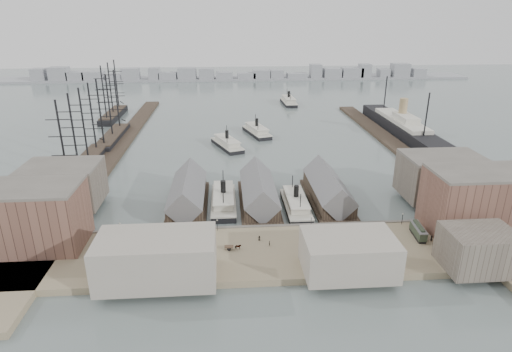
{
  "coord_description": "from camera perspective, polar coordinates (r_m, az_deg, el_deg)",
  "views": [
    {
      "loc": [
        -11.65,
        -127.85,
        66.61
      ],
      "look_at": [
        0.0,
        30.0,
        6.0
      ],
      "focal_mm": 30.0,
      "sensor_mm": 36.0,
      "label": 1
    }
  ],
  "objects": [
    {
      "name": "lamp_post_far_e",
      "position": [
        147.12,
        18.96,
        -5.15
      ],
      "size": [
        0.44,
        0.44,
        3.92
      ],
      "color": "black",
      "rests_on": "quay"
    },
    {
      "name": "west_wharf",
      "position": [
        243.76,
        -17.47,
        4.31
      ],
      "size": [
        10.0,
        220.0,
        1.6
      ],
      "primitive_type": "cube",
      "color": "#2D231C",
      "rests_on": "ground"
    },
    {
      "name": "street_bldg_west",
      "position": [
        113.83,
        -13.1,
        -10.65
      ],
      "size": [
        30.0,
        16.0,
        12.0
      ],
      "primitive_type": "cube",
      "color": "gray",
      "rests_on": "quay"
    },
    {
      "name": "seawall",
      "position": [
        139.51,
        1.07,
        -7.03
      ],
      "size": [
        180.0,
        1.2,
        2.3
      ],
      "primitive_type": "cube",
      "color": "#59544C",
      "rests_on": "ground"
    },
    {
      "name": "ferry_open_far",
      "position": [
        337.47,
        4.37,
        9.94
      ],
      "size": [
        10.12,
        30.28,
        10.7
      ],
      "rotation": [
        0.0,
        0.0,
        0.04
      ],
      "color": "black",
      "rests_on": "ground"
    },
    {
      "name": "ferry_shed_west",
      "position": [
        158.09,
        -9.09,
        -2.41
      ],
      "size": [
        14.0,
        42.0,
        12.6
      ],
      "color": "#2D231C",
      "rests_on": "ground"
    },
    {
      "name": "warehouse_east_front",
      "position": [
        149.96,
        27.4,
        -3.1
      ],
      "size": [
        30.0,
        18.0,
        19.0
      ],
      "primitive_type": "cube",
      "color": "brown",
      "rests_on": "east_land"
    },
    {
      "name": "lamp_post_near_w",
      "position": [
        135.82,
        -5.2,
        -6.25
      ],
      "size": [
        0.44,
        0.44,
        3.92
      ],
      "color": "black",
      "rests_on": "quay"
    },
    {
      "name": "far_shore",
      "position": [
        466.32,
        -3.09,
        13.2
      ],
      "size": [
        500.0,
        40.0,
        15.72
      ],
      "color": "gray",
      "rests_on": "ground"
    },
    {
      "name": "pedestrian_2",
      "position": [
        131.39,
        -8.2,
        -8.28
      ],
      "size": [
        0.94,
        1.3,
        1.82
      ],
      "primitive_type": "imported",
      "rotation": [
        0.0,
        0.0,
        4.47
      ],
      "color": "black",
      "rests_on": "quay"
    },
    {
      "name": "ferry_shed_center",
      "position": [
        157.86,
        0.35,
        -2.16
      ],
      "size": [
        14.0,
        42.0,
        12.6
      ],
      "color": "#2D231C",
      "rests_on": "ground"
    },
    {
      "name": "tram",
      "position": [
        141.34,
        20.81,
        -6.93
      ],
      "size": [
        3.4,
        9.97,
        3.48
      ],
      "rotation": [
        0.0,
        0.0,
        -0.09
      ],
      "color": "black",
      "rests_on": "quay"
    },
    {
      "name": "quay",
      "position": [
        126.77,
        1.69,
        -10.22
      ],
      "size": [
        180.0,
        30.0,
        2.0
      ],
      "primitive_type": "cube",
      "color": "#807156",
      "rests_on": "ground"
    },
    {
      "name": "pedestrian_8",
      "position": [
        137.38,
        15.31,
        -7.55
      ],
      "size": [
        0.61,
        0.99,
        1.57
      ],
      "primitive_type": "imported",
      "rotation": [
        0.0,
        0.0,
        4.45
      ],
      "color": "black",
      "rests_on": "quay"
    },
    {
      "name": "horse_cart_left",
      "position": [
        131.45,
        -15.2,
        -8.92
      ],
      "size": [
        4.58,
        1.54,
        1.46
      ],
      "rotation": [
        0.0,
        0.0,
        1.58
      ],
      "color": "black",
      "rests_on": "quay"
    },
    {
      "name": "ferry_docked_east",
      "position": [
        154.92,
        5.33,
        -3.67
      ],
      "size": [
        8.22,
        27.42,
        9.79
      ],
      "color": "black",
      "rests_on": "ground"
    },
    {
      "name": "east_wharf",
      "position": [
        244.59,
        17.51,
        4.36
      ],
      "size": [
        10.0,
        180.0,
        1.6
      ],
      "primitive_type": "cube",
      "color": "#2D231C",
      "rests_on": "ground"
    },
    {
      "name": "pedestrian_0",
      "position": [
        136.61,
        -18.21,
        -8.05
      ],
      "size": [
        0.72,
        0.68,
        1.6
      ],
      "primitive_type": "imported",
      "rotation": [
        0.0,
        0.0,
        5.69
      ],
      "color": "black",
      "rests_on": "quay"
    },
    {
      "name": "lamp_post_far_w",
      "position": [
        139.81,
        -17.66,
        -6.4
      ],
      "size": [
        0.44,
        0.44,
        3.92
      ],
      "color": "black",
      "rests_on": "quay"
    },
    {
      "name": "lamp_post_near_e",
      "position": [
        138.37,
        7.38,
        -5.81
      ],
      "size": [
        0.44,
        0.44,
        3.92
      ],
      "color": "black",
      "rests_on": "quay"
    },
    {
      "name": "ocean_steamer",
      "position": [
        268.06,
        18.78,
        6.41
      ],
      "size": [
        13.89,
        101.53,
        20.31
      ],
      "color": "black",
      "rests_on": "ground"
    },
    {
      "name": "street_bldg_east",
      "position": [
        130.12,
        27.55,
        -8.67
      ],
      "size": [
        18.0,
        14.0,
        11.0
      ],
      "primitive_type": "cube",
      "color": "#60564C",
      "rests_on": "quay"
    },
    {
      "name": "sailing_ship_near",
      "position": [
        208.44,
        -21.95,
        1.51
      ],
      "size": [
        8.7,
        59.95,
        35.78
      ],
      "color": "black",
      "rests_on": "ground"
    },
    {
      "name": "pedestrian_6",
      "position": [
        140.9,
        11.86,
        -6.45
      ],
      "size": [
        0.83,
        0.96,
        1.68
      ],
      "primitive_type": "imported",
      "rotation": [
        0.0,
        0.0,
        4.99
      ],
      "color": "black",
      "rests_on": "quay"
    },
    {
      "name": "sailing_ship_far",
      "position": [
        307.1,
        -18.48,
        7.86
      ],
      "size": [
        8.87,
        49.3,
        36.49
      ],
      "color": "black",
      "rests_on": "ground"
    },
    {
      "name": "ferry_open_near",
      "position": [
        225.89,
        -3.87,
        4.37
      ],
      "size": [
        17.88,
        28.88,
        9.91
      ],
      "rotation": [
        0.0,
        0.0,
        0.37
      ],
      "color": "black",
      "rests_on": "ground"
    },
    {
      "name": "pedestrian_1",
      "position": [
        129.21,
        -15.51,
        -9.48
      ],
      "size": [
        1.02,
        0.96,
        1.66
      ],
      "primitive_type": "imported",
      "rotation": [
        0.0,
        0.0,
        5.71
      ],
      "color": "black",
      "rests_on": "quay"
    },
    {
      "name": "warehouse_west_back",
      "position": [
        167.32,
        -24.33,
        -1.14
      ],
      "size": [
        26.0,
        20.0,
        14.0
      ],
      "primitive_type": "cube",
      "color": "#60564C",
      "rests_on": "west_land"
    },
    {
      "name": "sailing_ship_mid",
      "position": [
        250.45,
        -18.55,
        5.05
      ],
      "size": [
        8.87,
        51.23,
        36.45
      ],
      "color": "black",
      "rests_on": "ground"
    },
    {
      "name": "pedestrian_4",
      "position": [
        130.69,
        0.44,
        -8.27
      ],
      "size": [
        0.84,
        0.61,
        1.6
      ],
      "primitive_type": "imported",
      "rotation": [
        0.0,
        0.0,
        6.15
      ],
      "color": "black",
      "rests_on": "quay"
    },
    {
      "name": "street_bldg_center",
      "position": [
        117.22,
        12.26,
        -10.15
      ],
      "size": [
        24.0,
        16.0,
        10.0
      ],
      "primitive_type": "cube",
      "color": "gray",
      "rests_on": "quay"
    },
    {
      "name": "ground",
      "position": [
        144.63,
        0.88,
        -6.47
      ],
      "size": [
        900.0,
        900.0,
        0.0
      ],
      "primitive_type": "plane",
      "color": "#546260",
      "rests_on": "ground"
    },
    {
      "name": "warehouse_west_front",
      "position": [
        141.13,
        -28.33,
        -4.94
      ],
      "size": [
        32.0,
        18.0,
        18.0
      ],
      "primitive_type": "cube",
      "color": "brown",
      "rests_on": "west_land"
    },
    {
      "name": "pedestrian_9",
      "position": [
        140.89,
        22.36,
        -7.65
      ],
      "size": [
        0.83,
        1.02,
        1.81
      ],
      "primitive_type": "imported",
      "rotation": [
        0.0,
        0.0,
        1.24
      ],
      "color": "black",
      "rests_on": "quay"
    },
    {
      "name": "ferry_open_mid",
      "position": [
        250.16,
        0.1,
        6.07
      ],
      "size": [
        16.18,
        29.54,
        10.11
      ],
      "rotation": [
        0.0,
        0.0,
        0.29
      ],
      "color": "black",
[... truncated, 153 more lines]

